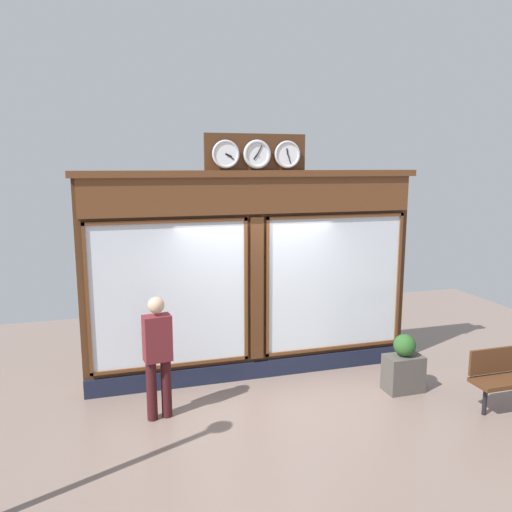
# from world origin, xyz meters

# --- Properties ---
(ground_plane) EXTENTS (14.00, 14.00, 0.00)m
(ground_plane) POSITION_xyz_m (0.00, 2.80, 0.00)
(ground_plane) COLOR #7A665B
(shop_facade) EXTENTS (5.38, 0.42, 3.84)m
(shop_facade) POSITION_xyz_m (0.00, -0.12, 1.68)
(shop_facade) COLOR #4C2B16
(shop_facade) RESTS_ON ground_plane
(pedestrian) EXTENTS (0.39, 0.27, 1.69)m
(pedestrian) POSITION_xyz_m (1.63, 0.91, 0.93)
(pedestrian) COLOR #3A1316
(pedestrian) RESTS_ON ground_plane
(planter_box) EXTENTS (0.56, 0.36, 0.56)m
(planter_box) POSITION_xyz_m (-2.00, 1.10, 0.28)
(planter_box) COLOR #4C4742
(planter_box) RESTS_ON ground_plane
(planter_shrub) EXTENTS (0.33, 0.33, 0.33)m
(planter_shrub) POSITION_xyz_m (-2.00, 1.10, 0.72)
(planter_shrub) COLOR #285623
(planter_shrub) RESTS_ON planter_box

